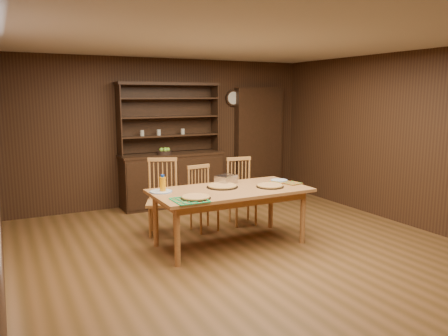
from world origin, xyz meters
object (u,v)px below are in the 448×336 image
china_hutch (172,172)px  chair_right (241,189)px  juice_bottle (163,184)px  dining_table (230,195)px  chair_center (202,196)px  chair_left (163,194)px

china_hutch → chair_right: bearing=-69.8°
china_hutch → juice_bottle: (-0.90, -2.11, 0.26)m
dining_table → juice_bottle: size_ratio=9.12×
chair_right → juice_bottle: (-1.46, -0.59, 0.32)m
china_hutch → chair_center: size_ratio=2.29×
chair_left → chair_center: 0.58m
dining_table → chair_left: size_ratio=1.89×
chair_left → chair_right: chair_left is taller
dining_table → china_hutch: bearing=88.3°
chair_center → juice_bottle: juice_bottle is taller
china_hutch → chair_center: 1.56m
chair_left → chair_right: 1.24m
chair_left → dining_table: bearing=-32.8°
chair_left → chair_right: (1.24, -0.08, -0.03)m
chair_center → china_hutch: bearing=78.5°
china_hutch → chair_right: (0.56, -1.52, -0.06)m
china_hutch → chair_center: bearing=-94.3°
dining_table → juice_bottle: 0.89m
chair_right → juice_bottle: size_ratio=4.56×
china_hutch → dining_table: (-0.07, -2.34, 0.08)m
china_hutch → dining_table: bearing=-91.7°
china_hutch → chair_left: bearing=-115.2°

